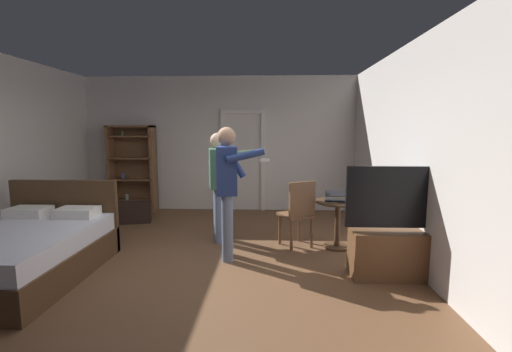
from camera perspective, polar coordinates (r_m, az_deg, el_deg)
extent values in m
plane|color=brown|center=(4.64, -11.49, -14.29)|extent=(6.97, 6.97, 0.00)
cube|color=silver|center=(7.48, -5.90, 5.24)|extent=(5.92, 0.12, 2.82)
cube|color=silver|center=(4.57, 26.02, 3.00)|extent=(0.12, 6.57, 2.82)
cube|color=white|center=(7.42, -5.40, 2.23)|extent=(0.08, 0.08, 2.05)
cube|color=white|center=(7.35, 1.19, 2.21)|extent=(0.08, 0.08, 2.05)
cube|color=white|center=(7.35, -2.16, 10.52)|extent=(0.93, 0.08, 0.08)
cube|color=#4C331E|center=(4.94, -34.41, -11.94)|extent=(1.50, 1.99, 0.35)
cube|color=white|center=(4.86, -34.66, -8.76)|extent=(1.44, 1.93, 0.22)
cube|color=#4C331E|center=(5.61, -28.84, -5.77)|extent=(1.50, 0.08, 1.02)
cube|color=white|center=(5.56, -33.23, -4.93)|extent=(0.50, 0.34, 0.12)
cube|color=white|center=(5.21, -27.28, -5.31)|extent=(0.50, 0.34, 0.12)
cube|color=brown|center=(7.93, -22.67, 1.12)|extent=(0.06, 0.32, 1.80)
cube|color=brown|center=(7.59, -16.48, 1.14)|extent=(0.06, 0.32, 1.80)
cube|color=brown|center=(7.70, -19.94, 7.66)|extent=(0.96, 0.32, 0.04)
cube|color=brown|center=(7.88, -19.24, 1.26)|extent=(0.96, 0.02, 1.80)
cube|color=brown|center=(7.85, -19.42, -3.78)|extent=(0.90, 0.32, 0.03)
cylinder|color=#96BAB3|center=(7.89, -20.43, -3.25)|extent=(0.07, 0.07, 0.11)
cube|color=brown|center=(7.77, -19.57, -0.52)|extent=(0.90, 0.32, 0.03)
cylinder|color=#48538B|center=(7.84, -20.97, 0.06)|extent=(0.08, 0.08, 0.13)
cube|color=brown|center=(7.73, -19.72, 2.79)|extent=(0.90, 0.32, 0.03)
cube|color=brown|center=(7.70, -19.87, 6.13)|extent=(0.90, 0.32, 0.03)
cylinder|color=#546C38|center=(7.77, -21.12, 6.57)|extent=(0.06, 0.06, 0.10)
cube|color=brown|center=(4.46, 21.98, -11.79)|extent=(1.04, 0.40, 0.56)
cube|color=black|center=(4.27, 22.52, -3.22)|extent=(1.21, 0.05, 0.70)
cube|color=blue|center=(4.30, 22.38, -3.15)|extent=(1.15, 0.01, 0.64)
cylinder|color=#4C331E|center=(5.24, 13.21, -7.89)|extent=(0.08, 0.08, 0.67)
cylinder|color=#4C331E|center=(5.34, 13.11, -11.20)|extent=(0.39, 0.39, 0.03)
cylinder|color=#4C331E|center=(5.16, 13.33, -4.14)|extent=(0.64, 0.64, 0.03)
cube|color=black|center=(5.15, 13.01, -3.85)|extent=(0.35, 0.26, 0.02)
cube|color=black|center=(5.01, 13.12, -2.86)|extent=(0.34, 0.24, 0.06)
cube|color=navy|center=(5.02, 13.12, -2.85)|extent=(0.31, 0.20, 0.04)
cylinder|color=#3C5232|center=(5.09, 15.10, -2.85)|extent=(0.06, 0.06, 0.23)
cylinder|color=#3C5232|center=(5.06, 15.15, -1.22)|extent=(0.03, 0.03, 0.06)
cylinder|color=brown|center=(5.47, 7.10, -8.29)|extent=(0.04, 0.04, 0.45)
cylinder|color=brown|center=(5.30, 3.94, -8.76)|extent=(0.04, 0.04, 0.45)
cylinder|color=brown|center=(5.19, 9.11, -9.19)|extent=(0.04, 0.04, 0.45)
cylinder|color=brown|center=(5.02, 5.84, -9.74)|extent=(0.04, 0.04, 0.45)
cube|color=brown|center=(5.18, 6.54, -6.38)|extent=(0.57, 0.57, 0.04)
cube|color=brown|center=(4.98, 7.61, -3.78)|extent=(0.39, 0.23, 0.50)
cylinder|color=slate|center=(4.80, -4.70, -7.85)|extent=(0.15, 0.15, 0.88)
cylinder|color=slate|center=(4.58, -4.71, -8.61)|extent=(0.15, 0.15, 0.88)
cube|color=navy|center=(4.54, -4.81, 0.93)|extent=(0.31, 0.43, 0.62)
sphere|color=tan|center=(4.51, -4.87, 6.51)|extent=(0.24, 0.24, 0.24)
cylinder|color=navy|center=(4.76, -3.73, 2.63)|extent=(0.35, 0.13, 0.50)
cylinder|color=navy|center=(4.30, -1.72, 3.37)|extent=(0.49, 0.15, 0.19)
cube|color=white|center=(4.30, 1.43, 2.66)|extent=(0.12, 0.05, 0.04)
cylinder|color=slate|center=(5.57, -6.23, -5.91)|extent=(0.15, 0.15, 0.84)
cylinder|color=slate|center=(5.33, -6.03, -6.53)|extent=(0.15, 0.15, 0.84)
cube|color=#3F664C|center=(5.32, -6.24, 1.29)|extent=(0.35, 0.49, 0.59)
sphere|color=#D8AD8C|center=(5.29, -6.31, 5.84)|extent=(0.23, 0.23, 0.23)
cylinder|color=#3F664C|center=(5.57, -5.51, 2.69)|extent=(0.34, 0.16, 0.48)
cylinder|color=#3F664C|center=(5.08, -3.27, 3.57)|extent=(0.51, 0.20, 0.13)
cube|color=white|center=(5.09, -0.44, 3.34)|extent=(0.12, 0.06, 0.04)
cube|color=black|center=(6.90, -19.44, -5.64)|extent=(0.68, 0.48, 0.37)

